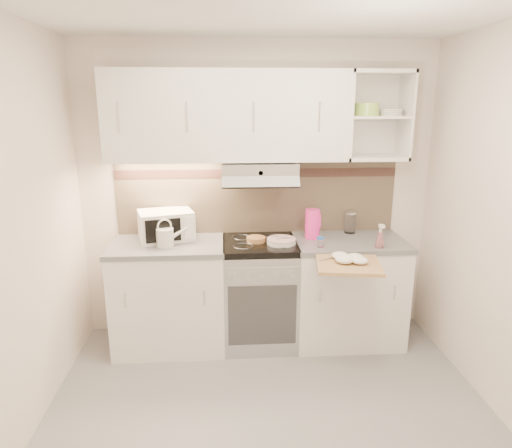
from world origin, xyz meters
name	(u,v)px	position (x,y,z in m)	size (l,w,h in m)	color
ground	(272,427)	(0.00, 0.00, 0.00)	(3.00, 3.00, 0.00)	gray
room_shell	(269,165)	(0.00, 0.37, 1.63)	(3.04, 2.84, 2.52)	silver
base_cabinet_left	(170,297)	(-0.75, 1.10, 0.43)	(0.90, 0.60, 0.86)	white
worktop_left	(168,246)	(-0.75, 1.10, 0.88)	(0.92, 0.62, 0.04)	slate
base_cabinet_right	(347,292)	(0.75, 1.10, 0.43)	(0.90, 0.60, 0.86)	white
worktop_right	(349,242)	(0.75, 1.10, 0.88)	(0.92, 0.62, 0.04)	slate
electric_range	(260,292)	(0.00, 1.10, 0.45)	(0.60, 0.60, 0.90)	#B7B7BC
microwave	(166,225)	(-0.77, 1.22, 1.02)	(0.50, 0.42, 0.24)	silver
watering_can	(166,236)	(-0.75, 1.02, 0.98)	(0.26, 0.15, 0.23)	silver
plate_stack	(281,241)	(0.17, 1.03, 0.92)	(0.23, 0.23, 0.05)	silver
bread_loaf	(256,239)	(-0.03, 1.10, 0.92)	(0.16, 0.16, 0.04)	#B39743
pink_pitcher	(313,224)	(0.45, 1.17, 1.02)	(0.13, 0.12, 0.25)	#FF2A98
glass_jar	(350,222)	(0.80, 1.30, 1.00)	(0.10, 0.10, 0.19)	white
spice_jar	(320,242)	(0.46, 0.92, 0.94)	(0.06, 0.06, 0.08)	white
spray_bottle	(380,238)	(0.93, 0.88, 0.98)	(0.08, 0.08, 0.20)	pink
cutting_board	(348,265)	(0.60, 0.58, 0.87)	(0.45, 0.41, 0.02)	#B67451
dish_towel	(349,256)	(0.62, 0.63, 0.92)	(0.26, 0.22, 0.07)	silver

